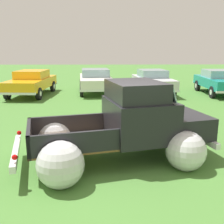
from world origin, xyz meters
TOP-DOWN VIEW (x-y plane):
  - ground_plane at (0.00, 0.00)m, footprint 80.00×80.00m
  - vintage_pickup_truck at (0.38, 0.10)m, footprint 4.95×3.62m
  - show_car_0 at (-4.56, 9.47)m, footprint 2.16×4.59m
  - show_car_1 at (-0.89, 10.52)m, footprint 2.39×4.83m
  - show_car_2 at (2.59, 9.91)m, footprint 2.25×4.35m
  - show_car_3 at (6.50, 9.66)m, footprint 1.91×4.27m
  - spectator_1 at (0.22, 2.90)m, footprint 0.34×0.53m

SIDE VIEW (x-z plane):
  - ground_plane at x=0.00m, z-range 0.00..0.00m
  - vintage_pickup_truck at x=0.38m, z-range -0.22..1.74m
  - show_car_2 at x=2.59m, z-range 0.07..1.50m
  - show_car_3 at x=6.50m, z-range 0.07..1.50m
  - show_car_0 at x=-4.56m, z-range 0.07..1.50m
  - show_car_1 at x=-0.89m, z-range 0.07..1.50m
  - spectator_1 at x=0.22m, z-range 0.11..1.76m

